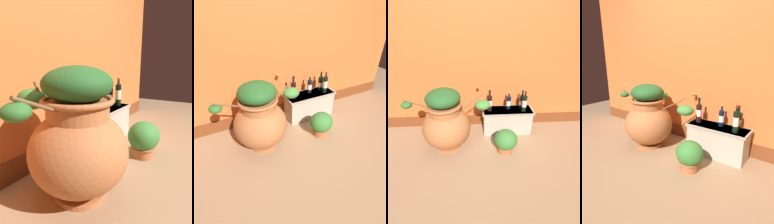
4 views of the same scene
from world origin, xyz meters
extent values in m
plane|color=#9E7A56|center=(0.00, 0.00, 0.00)|extent=(7.00, 7.00, 0.00)
cube|color=#D6662D|center=(0.00, 1.20, 1.30)|extent=(4.40, 0.20, 2.60)
cube|color=brown|center=(0.00, 1.10, 0.10)|extent=(4.40, 0.02, 0.19)
cylinder|color=#B28433|center=(-0.01, 1.05, 0.73)|extent=(0.02, 0.10, 0.02)
torus|color=#B28433|center=(-0.01, 1.00, 0.76)|extent=(0.06, 0.06, 0.01)
cylinder|color=#B26638|center=(-0.48, 0.56, 0.02)|extent=(0.36, 0.36, 0.04)
ellipsoid|color=#B26638|center=(-0.48, 0.56, 0.33)|extent=(0.68, 0.68, 0.59)
cylinder|color=#B26638|center=(-0.48, 0.56, 0.61)|extent=(0.41, 0.41, 0.15)
torus|color=#B26638|center=(-0.48, 0.56, 0.69)|extent=(0.47, 0.47, 0.04)
cylinder|color=brown|center=(-0.11, 0.68, 0.66)|extent=(0.33, 0.14, 0.20)
ellipsoid|color=#428438|center=(0.04, 0.73, 0.59)|extent=(0.23, 0.21, 0.14)
cylinder|color=brown|center=(-0.82, 0.55, 0.72)|extent=(0.30, 0.03, 0.14)
ellipsoid|color=#2D6628|center=(-0.95, 0.54, 0.71)|extent=(0.14, 0.14, 0.09)
cylinder|color=brown|center=(-0.52, 0.85, 0.70)|extent=(0.03, 0.09, 0.20)
ellipsoid|color=#387A33|center=(-0.54, 0.92, 0.67)|extent=(0.18, 0.23, 0.15)
ellipsoid|color=#235623|center=(-0.48, 0.56, 0.79)|extent=(0.46, 0.46, 0.23)
cube|color=#B2A893|center=(0.45, 0.88, 0.20)|extent=(0.77, 0.28, 0.41)
cube|color=#A09785|center=(0.45, 0.88, 0.39)|extent=(0.82, 0.30, 0.03)
cylinder|color=black|center=(0.70, 0.83, 0.53)|extent=(0.07, 0.07, 0.25)
cone|color=black|center=(0.70, 0.83, 0.67)|extent=(0.07, 0.07, 0.04)
cylinder|color=black|center=(0.70, 0.83, 0.70)|extent=(0.03, 0.03, 0.08)
cylinder|color=maroon|center=(0.70, 0.83, 0.72)|extent=(0.03, 0.03, 0.02)
cylinder|color=beige|center=(0.70, 0.83, 0.54)|extent=(0.07, 0.07, 0.11)
cylinder|color=black|center=(0.69, 0.93, 0.51)|extent=(0.08, 0.08, 0.21)
cone|color=black|center=(0.69, 0.93, 0.63)|extent=(0.08, 0.08, 0.04)
cylinder|color=black|center=(0.69, 0.93, 0.66)|extent=(0.03, 0.03, 0.09)
cylinder|color=black|center=(0.69, 0.93, 0.70)|extent=(0.03, 0.03, 0.02)
cylinder|color=silver|center=(0.69, 0.93, 0.50)|extent=(0.08, 0.08, 0.07)
cylinder|color=black|center=(0.47, 0.92, 0.51)|extent=(0.07, 0.07, 0.20)
cone|color=black|center=(0.47, 0.92, 0.62)|extent=(0.07, 0.07, 0.04)
cylinder|color=black|center=(0.47, 0.92, 0.65)|extent=(0.02, 0.02, 0.09)
cylinder|color=#B7932D|center=(0.47, 0.92, 0.69)|extent=(0.03, 0.03, 0.02)
cylinder|color=silver|center=(0.47, 0.92, 0.51)|extent=(0.07, 0.07, 0.08)
cylinder|color=black|center=(0.16, 0.88, 0.53)|extent=(0.08, 0.08, 0.24)
cone|color=black|center=(0.16, 0.88, 0.66)|extent=(0.08, 0.08, 0.04)
cylinder|color=black|center=(0.16, 0.88, 0.70)|extent=(0.03, 0.03, 0.09)
cylinder|color=black|center=(0.16, 0.88, 0.73)|extent=(0.03, 0.03, 0.02)
cylinder|color=white|center=(0.16, 0.88, 0.54)|extent=(0.08, 0.08, 0.09)
cylinder|color=#B26638|center=(0.35, 0.38, 0.05)|extent=(0.22, 0.22, 0.11)
torus|color=#A45D33|center=(0.35, 0.38, 0.10)|extent=(0.24, 0.24, 0.02)
ellipsoid|color=#387A33|center=(0.35, 0.38, 0.21)|extent=(0.33, 0.31, 0.29)
camera|label=1|loc=(-1.50, -0.21, 0.93)|focal=32.44mm
camera|label=2|loc=(-0.95, -1.22, 1.73)|focal=28.53mm
camera|label=3|loc=(-0.06, -1.37, 1.70)|focal=26.11mm
camera|label=4|loc=(1.41, -1.27, 1.30)|focal=30.68mm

